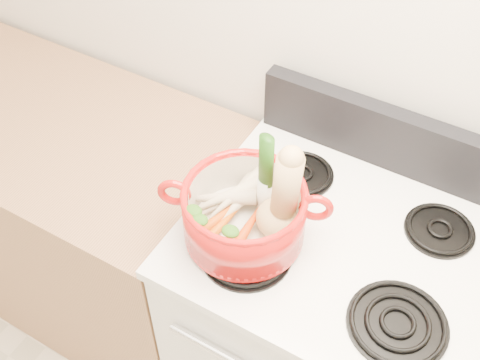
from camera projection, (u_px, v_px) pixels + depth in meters
The scene contains 24 objects.
wall_back at pixel (424, 48), 1.42m from camera, with size 3.50×0.02×2.60m, color silver.
stove_body at pixel (325, 337), 1.83m from camera, with size 0.76×0.65×0.92m, color silver.
cooktop at pixel (345, 243), 1.48m from camera, with size 0.78×0.67×0.03m, color white.
control_backsplash at pixel (395, 140), 1.58m from camera, with size 0.76×0.05×0.18m, color black.
counter_left at pixel (59, 205), 2.21m from camera, with size 1.36×0.65×0.90m, color #9A6C49.
burner_front_left at pixel (246, 252), 1.44m from camera, with size 0.22×0.22×0.02m, color black.
burner_front_right at pixel (398, 323), 1.31m from camera, with size 0.22×0.22×0.02m, color black.
burner_back_left at pixel (302, 173), 1.61m from camera, with size 0.17×0.17×0.02m, color black.
burner_back_right at pixel (440, 229), 1.48m from camera, with size 0.17×0.17×0.02m, color black.
dutch_oven at pixel (244, 214), 1.41m from camera, with size 0.29×0.29×0.14m, color #AF120F.
pot_handle_left at pixel (174, 193), 1.39m from camera, with size 0.08×0.08×0.02m, color #AF120F.
pot_handle_right at pixel (316, 208), 1.36m from camera, with size 0.08×0.08×0.02m, color #AF120F.
squash at pixel (278, 195), 1.34m from camera, with size 0.11×0.11×0.26m, color #E0B273, non-canonical shape.
leek at pixel (266, 176), 1.37m from camera, with size 0.04×0.04×0.26m, color silver.
ginger at pixel (271, 201), 1.47m from camera, with size 0.09×0.06×0.05m, color tan.
parsnip_0 at pixel (230, 201), 1.46m from camera, with size 0.04×0.04×0.21m, color beige.
parsnip_1 at pixel (222, 201), 1.46m from camera, with size 0.04×0.04×0.19m, color beige.
parsnip_2 at pixel (246, 195), 1.46m from camera, with size 0.05×0.05×0.21m, color beige.
parsnip_3 at pixel (218, 197), 1.45m from camera, with size 0.04×0.04×0.19m, color beige.
parsnip_4 at pixel (231, 194), 1.45m from camera, with size 0.04×0.04×0.21m, color beige.
parsnip_5 at pixel (238, 192), 1.45m from camera, with size 0.04×0.04×0.19m, color beige.
carrot_0 at pixel (220, 227), 1.42m from camera, with size 0.03×0.03×0.15m, color #C85B0A.
carrot_1 at pixel (219, 219), 1.43m from camera, with size 0.03×0.03×0.15m, color #B93E09.
carrot_2 at pixel (248, 229), 1.40m from camera, with size 0.03×0.03×0.17m, color #D6450A.
Camera 1 is at (0.23, 0.50, 2.13)m, focal length 45.00 mm.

